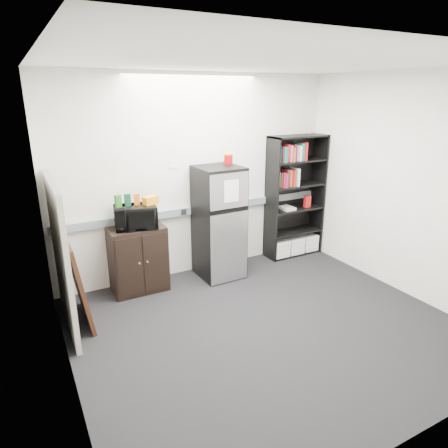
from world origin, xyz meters
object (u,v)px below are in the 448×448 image
microwave (135,217)px  cabinet (138,259)px  refrigerator (219,223)px  cubicle_partition (61,256)px  bookshelf (295,198)px

microwave → cabinet: bearing=100.3°
refrigerator → cubicle_partition: bearing=-172.2°
refrigerator → cabinet: bearing=174.2°
cabinet → cubicle_partition: bearing=-155.6°
cabinet → microwave: bearing=-90.0°
bookshelf → cubicle_partition: bearing=-171.9°
bookshelf → cabinet: 2.55m
bookshelf → cubicle_partition: bookshelf is taller
cubicle_partition → refrigerator: (2.05, 0.34, -0.05)m
cabinet → refrigerator: bearing=-4.1°
bookshelf → cabinet: bearing=-178.5°
cubicle_partition → refrigerator: bearing=9.4°
cabinet → refrigerator: refrigerator is taller
bookshelf → refrigerator: bearing=-174.0°
cabinet → microwave: 0.57m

